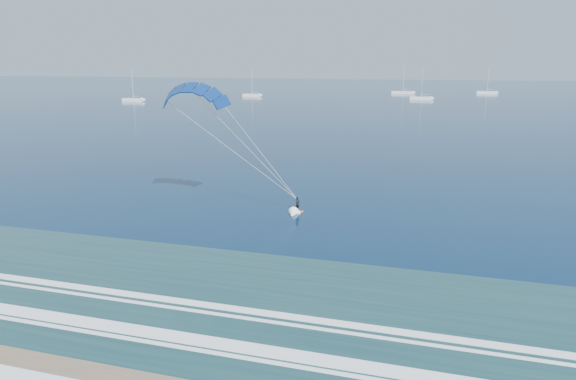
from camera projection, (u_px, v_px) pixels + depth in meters
The scene contains 6 objects.
kitesurfer_rig at pixel (243, 143), 50.10m from camera, with size 14.86×6.38×14.11m.
sailboat_0 at pixel (134, 100), 199.25m from camera, with size 8.91×2.40×12.09m.
sailboat_1 at pixel (252, 95), 226.78m from camera, with size 8.25×2.40×11.39m.
sailboat_2 at pixel (403, 92), 247.29m from camera, with size 10.77×2.40×14.24m.
sailboat_3 at pixel (421, 98), 208.14m from camera, with size 8.96×2.40×12.40m.
sailboat_4 at pixel (487, 92), 247.03m from camera, with size 9.49×2.40×12.79m.
Camera 1 is at (11.15, -17.51, 14.94)m, focal length 32.00 mm.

